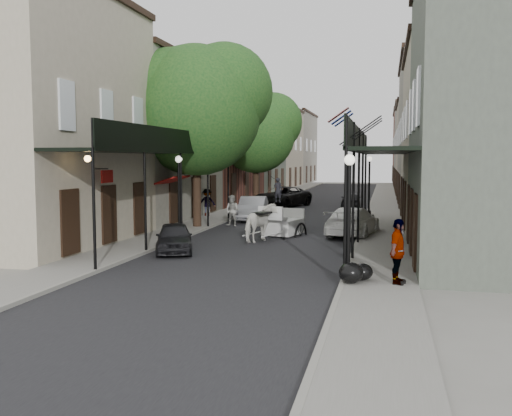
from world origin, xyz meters
The scene contains 24 objects.
ground centered at (0.00, 0.00, 0.00)m, with size 140.00×140.00×0.00m, color gray.
road centered at (0.00, 20.00, 0.01)m, with size 8.00×90.00×0.01m, color black.
sidewalk_left centered at (-5.00, 20.00, 0.06)m, with size 2.20×90.00×0.12m, color gray.
sidewalk_right centered at (5.00, 20.00, 0.06)m, with size 2.20×90.00×0.12m, color gray.
building_row_left centered at (-8.60, 30.00, 5.25)m, with size 5.00×80.00×10.50m, color #B4A890.
building_row_right centered at (8.60, 30.00, 5.25)m, with size 5.00×80.00×10.50m, color gray.
gallery_left centered at (-4.79, 6.98, 4.05)m, with size 2.20×18.05×4.88m.
gallery_right centered at (4.79, 6.98, 4.05)m, with size 2.20×18.05×4.88m.
tree_near centered at (-4.20, 10.18, 6.49)m, with size 7.31×6.80×9.63m.
tree_far centered at (-4.25, 24.18, 5.84)m, with size 6.45×6.00×8.61m.
lamppost_right_near centered at (4.10, -2.00, 2.05)m, with size 0.32×0.32×3.71m.
lamppost_left centered at (-4.10, 6.00, 2.05)m, with size 0.32×0.32×3.71m.
lamppost_right_far centered at (4.10, 18.00, 2.05)m, with size 0.32×0.32×3.71m.
horse centered at (-0.26, 6.00, 0.85)m, with size 0.91×2.01×1.70m, color white.
carriage centered at (0.45, 8.55, 1.10)m, with size 2.16×2.78×2.84m.
pedestrian_walking centered at (-3.05, 11.40, 0.85)m, with size 0.83×0.65×1.71m, color #A09F97.
pedestrian_sidewalk_left centered at (-5.80, 15.43, 0.97)m, with size 1.09×0.63×1.69m, color gray.
pedestrian_sidewalk_right centered at (5.50, -2.00, 1.06)m, with size 1.10×0.46×1.88m, color gray.
car_left_near centered at (-3.00, 2.45, 0.59)m, with size 1.39×3.45×1.18m, color black.
car_left_mid centered at (-2.60, 14.42, 0.71)m, with size 1.51×4.34×1.43m, color gray.
car_left_far centered at (-2.60, 24.32, 0.78)m, with size 2.57×5.58×1.55m, color black.
car_right_near centered at (3.60, 9.00, 0.69)m, with size 1.93×4.76×1.38m, color white.
car_right_far centered at (2.60, 24.30, 0.61)m, with size 1.43×3.56×1.21m, color black.
trash_bags centered at (4.32, -2.03, 0.40)m, with size 0.97×1.12×0.61m.
Camera 1 is at (5.13, -18.59, 3.72)m, focal length 40.00 mm.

